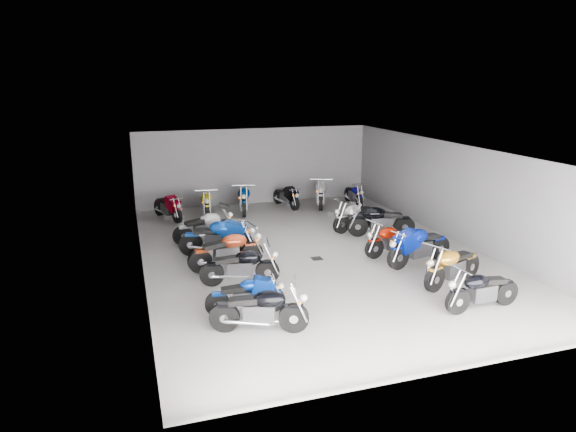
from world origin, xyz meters
name	(u,v)px	position (x,y,z in m)	size (l,w,h in m)	color
ground	(311,253)	(0.00, 0.00, 0.00)	(14.00, 14.00, 0.00)	#A29F99
wall_back	(255,166)	(0.00, 7.00, 1.60)	(10.00, 0.10, 3.20)	slate
wall_left	(139,216)	(-5.00, 0.00, 1.60)	(0.10, 14.00, 3.20)	slate
wall_right	(454,192)	(5.00, 0.00, 1.60)	(0.10, 14.00, 3.20)	slate
ceiling	(312,149)	(0.00, 0.00, 3.22)	(10.00, 14.00, 0.04)	black
drain_grate	(317,258)	(0.00, -0.50, 0.01)	(0.32, 0.32, 0.01)	black
motorcycle_left_a	(260,310)	(-2.77, -4.42, 0.51)	(2.05, 0.82, 0.93)	black
motorcycle_left_b	(247,295)	(-2.84, -3.46, 0.44)	(1.85, 0.44, 0.81)	black
motorcycle_left_c	(241,266)	(-2.59, -1.74, 0.50)	(2.08, 0.56, 0.92)	black
motorcycle_left_d	(227,251)	(-2.70, -0.48, 0.53)	(2.21, 0.53, 0.97)	black
motorcycle_left_e	(218,238)	(-2.74, 0.67, 0.56)	(2.28, 0.87, 1.03)	black
motorcycle_left_f	(205,227)	(-2.92, 2.19, 0.51)	(2.11, 0.66, 0.94)	black
motorcycle_right_a	(482,290)	(2.40, -4.92, 0.48)	(2.02, 0.42, 0.89)	black
motorcycle_right_b	(452,266)	(2.64, -3.45, 0.53)	(2.12, 0.89, 0.97)	black
motorcycle_right_c	(419,246)	(2.62, -1.84, 0.56)	(2.31, 0.72, 1.03)	black
motorcycle_right_d	(392,239)	(2.31, -0.86, 0.49)	(2.03, 0.57, 0.90)	black
motorcycle_right_e	(380,221)	(2.85, 0.96, 0.55)	(2.23, 0.84, 1.01)	black
motorcycle_right_f	(357,216)	(2.41, 1.89, 0.52)	(2.09, 0.79, 0.94)	black
motorcycle_back_a	(168,207)	(-3.83, 5.39, 0.50)	(0.92, 1.96, 0.91)	black
motorcycle_back_b	(206,203)	(-2.36, 5.42, 0.53)	(0.52, 2.20, 0.97)	black
motorcycle_back_c	(244,199)	(-0.83, 5.55, 0.56)	(0.72, 2.30, 1.03)	black
motorcycle_back_d	(286,196)	(1.04, 5.84, 0.47)	(0.59, 1.93, 0.86)	black
motorcycle_back_e	(321,193)	(2.49, 5.61, 0.58)	(1.01, 2.30, 1.06)	black
motorcycle_back_f	(354,194)	(3.92, 5.38, 0.45)	(0.38, 1.87, 0.82)	black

